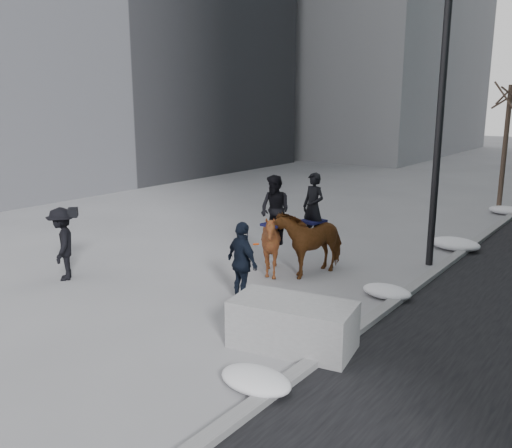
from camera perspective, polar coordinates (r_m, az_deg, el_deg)
The scene contains 10 objects.
ground at distance 11.73m, azimuth -3.55°, elevation -8.23°, with size 120.00×120.00×0.00m, color gray.
curb at distance 19.23m, azimuth 23.51°, elevation -0.65°, with size 0.25×90.00×0.12m, color gray.
planter at distance 9.58m, azimuth 3.88°, elevation -10.52°, with size 2.11×1.06×0.84m, color #959598.
tree_near at distance 22.39m, azimuth 24.76°, elevation 7.74°, with size 1.20×1.20×5.28m, color #352A1F, non-canonical shape.
mounted_left at distance 13.52m, azimuth 5.71°, elevation -1.25°, with size 1.24×2.06×2.49m.
mounted_right at distance 13.14m, azimuth 1.70°, elevation -1.32°, with size 1.51×1.64×2.47m.
feeder at distance 11.46m, azimuth -1.44°, elevation -4.07°, with size 1.11×1.01×1.75m.
camera_crew at distance 13.70m, azimuth -19.71°, elevation -1.95°, with size 1.28×1.23×1.75m.
lamppost at distance 14.30m, azimuth 19.05°, elevation 15.34°, with size 0.25×1.23×9.09m.
snow_piles at distance 15.30m, azimuth 18.67°, elevation -3.17°, with size 1.41×16.52×0.36m.
Camera 1 is at (7.10, -8.31, 4.25)m, focal length 38.00 mm.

